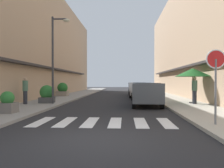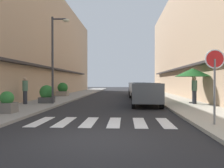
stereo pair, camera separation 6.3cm
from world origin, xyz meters
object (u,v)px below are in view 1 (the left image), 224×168
at_px(planter_midblock, 47,94).
at_px(street_lamp, 55,51).
at_px(parked_car_near, 147,92).
at_px(parked_car_far, 137,87).
at_px(planter_far, 63,90).
at_px(pedestrian_walking_far, 195,89).
at_px(planter_corner, 7,103).
at_px(parked_car_mid, 141,89).
at_px(round_street_sign, 216,67).
at_px(cafe_umbrella, 193,72).
at_px(pedestrian_walking_near, 25,90).

bearing_deg(planter_midblock, street_lamp, -34.78).
xyz_separation_m(parked_car_near, street_lamp, (-5.89, 0.09, 2.63)).
bearing_deg(parked_car_near, parked_car_far, 90.00).
bearing_deg(planter_far, pedestrian_walking_far, -34.60).
bearing_deg(parked_car_far, planter_corner, -113.60).
height_order(parked_car_mid, round_street_sign, round_street_sign).
distance_m(planter_midblock, planter_far, 7.31).
xyz_separation_m(round_street_sign, street_lamp, (-7.53, 6.77, 1.52)).
height_order(planter_far, pedestrian_walking_far, pedestrian_walking_far).
distance_m(parked_car_far, pedestrian_walking_far, 11.06).
bearing_deg(planter_corner, parked_car_mid, 55.81).
height_order(street_lamp, planter_midblock, street_lamp).
height_order(round_street_sign, cafe_umbrella, round_street_sign).
relative_size(cafe_umbrella, pedestrian_walking_near, 1.37).
height_order(cafe_umbrella, planter_far, cafe_umbrella).
height_order(parked_car_mid, planter_far, parked_car_mid).
relative_size(street_lamp, pedestrian_walking_near, 3.28).
xyz_separation_m(parked_car_far, planter_midblock, (-6.65, -10.46, -0.22)).
bearing_deg(planter_far, parked_car_near, -45.98).
bearing_deg(parked_car_far, planter_far, -157.04).
distance_m(planter_midblock, pedestrian_walking_near, 1.44).
distance_m(round_street_sign, planter_midblock, 11.13).
bearing_deg(planter_corner, parked_car_far, 66.40).
bearing_deg(parked_car_near, planter_midblock, 174.67).
bearing_deg(cafe_umbrella, pedestrian_walking_far, -93.19).
bearing_deg(pedestrian_walking_far, planter_far, -134.32).
distance_m(parked_car_far, round_street_sign, 17.87).
height_order(street_lamp, cafe_umbrella, street_lamp).
relative_size(parked_car_near, street_lamp, 0.77).
relative_size(parked_car_near, pedestrian_walking_far, 2.50).
distance_m(round_street_sign, pedestrian_walking_far, 7.37).
bearing_deg(parked_car_near, planter_corner, -147.15).
height_order(parked_car_near, planter_midblock, parked_car_near).
height_order(parked_car_far, cafe_umbrella, cafe_umbrella).
bearing_deg(planter_midblock, parked_car_mid, 36.68).
relative_size(parked_car_near, cafe_umbrella, 1.86).
bearing_deg(pedestrian_walking_far, parked_car_near, -91.09).
relative_size(parked_car_mid, pedestrian_walking_far, 2.31).
relative_size(parked_car_near, planter_corner, 4.40).
distance_m(parked_car_near, planter_corner, 8.03).
xyz_separation_m(parked_car_near, cafe_umbrella, (3.14, 0.97, 1.24)).
distance_m(parked_car_far, planter_midblock, 12.40).
height_order(round_street_sign, street_lamp, street_lamp).
xyz_separation_m(pedestrian_walking_near, pedestrian_walking_far, (10.87, 0.71, 0.02)).
xyz_separation_m(parked_car_mid, planter_midblock, (-6.65, -4.95, -0.22)).
bearing_deg(pedestrian_walking_far, cafe_umbrella, 167.09).
relative_size(parked_car_near, parked_car_far, 0.99).
height_order(cafe_umbrella, pedestrian_walking_near, cafe_umbrella).
bearing_deg(parked_car_near, planter_far, 134.02).
bearing_deg(planter_corner, pedestrian_walking_near, 103.87).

